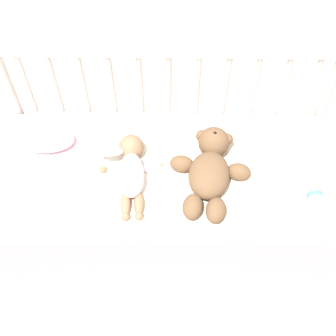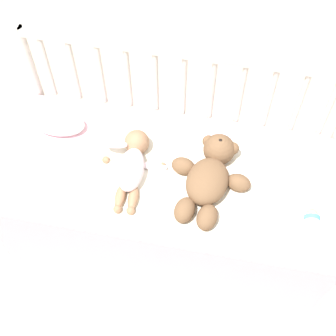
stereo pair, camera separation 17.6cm
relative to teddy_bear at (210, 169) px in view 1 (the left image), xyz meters
The scene contains 8 objects.
ground_plane 0.53m from the teddy_bear, behind, with size 12.00×12.00×0.00m, color tan.
crib_mattress 0.32m from the teddy_bear, behind, with size 1.33×0.59×0.46m.
crib_rail 0.37m from the teddy_bear, 115.83° to the left, with size 1.33×0.04×0.81m.
blanket 0.15m from the teddy_bear, behind, with size 0.77×0.48×0.01m.
teddy_bear is the anchor object (origin of this frame).
baby 0.30m from the teddy_bear, behind, with size 0.27×0.36×0.10m.
small_pillow 0.67m from the teddy_bear, 167.09° to the left, with size 0.23×0.13×0.06m.
baby_bottle 0.41m from the teddy_bear, 19.37° to the right, with size 0.06×0.15×0.06m.
Camera 1 is at (0.01, -0.98, 1.99)m, focal length 50.00 mm.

